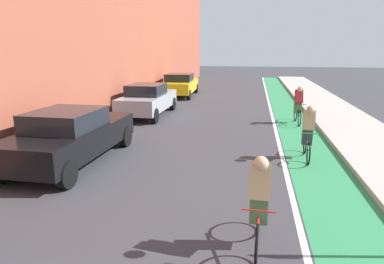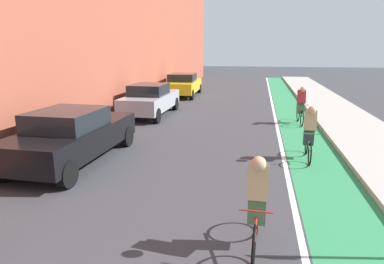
% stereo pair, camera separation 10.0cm
% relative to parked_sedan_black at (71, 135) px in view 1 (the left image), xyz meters
% --- Properties ---
extents(ground_plane, '(97.27, 97.27, 0.00)m').
position_rel_parked_sedan_black_xyz_m(ground_plane, '(3.28, 6.58, -0.79)').
color(ground_plane, '#38383D').
extents(bike_lane_paint, '(1.60, 44.21, 0.00)m').
position_rel_parked_sedan_black_xyz_m(bike_lane_paint, '(6.80, 8.58, -0.79)').
color(bike_lane_paint, '#2D8451').
rests_on(bike_lane_paint, ground).
extents(lane_divider_stripe, '(0.12, 44.21, 0.00)m').
position_rel_parked_sedan_black_xyz_m(lane_divider_stripe, '(5.90, 8.58, -0.79)').
color(lane_divider_stripe, white).
rests_on(lane_divider_stripe, ground).
extents(sidewalk_right, '(2.73, 44.21, 0.14)m').
position_rel_parked_sedan_black_xyz_m(sidewalk_right, '(8.97, 8.58, -0.72)').
color(sidewalk_right, '#A8A59E').
rests_on(sidewalk_right, ground).
extents(parked_sedan_black, '(1.97, 4.63, 1.53)m').
position_rel_parked_sedan_black_xyz_m(parked_sedan_black, '(0.00, 0.00, 0.00)').
color(parked_sedan_black, black).
rests_on(parked_sedan_black, ground).
extents(parked_sedan_silver, '(1.83, 4.43, 1.53)m').
position_rel_parked_sedan_black_xyz_m(parked_sedan_silver, '(0.00, 6.96, -0.00)').
color(parked_sedan_silver, '#9EA0A8').
rests_on(parked_sedan_silver, ground).
extents(parked_sedan_yellow_cab, '(2.14, 4.76, 1.53)m').
position_rel_parked_sedan_black_xyz_m(parked_sedan_yellow_cab, '(0.00, 14.03, 0.00)').
color(parked_sedan_yellow_cab, yellow).
rests_on(parked_sedan_yellow_cab, ground).
extents(cyclist_mid, '(0.48, 1.75, 1.63)m').
position_rel_parked_sedan_black_xyz_m(cyclist_mid, '(5.14, -3.37, 0.06)').
color(cyclist_mid, black).
rests_on(cyclist_mid, ground).
extents(cyclist_trailing, '(0.48, 1.71, 1.61)m').
position_rel_parked_sedan_black_xyz_m(cyclist_trailing, '(6.56, 1.52, 0.06)').
color(cyclist_trailing, black).
rests_on(cyclist_trailing, ground).
extents(cyclist_far, '(0.48, 1.73, 1.62)m').
position_rel_parked_sedan_black_xyz_m(cyclist_far, '(6.88, 6.47, 0.06)').
color(cyclist_far, black).
rests_on(cyclist_far, ground).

